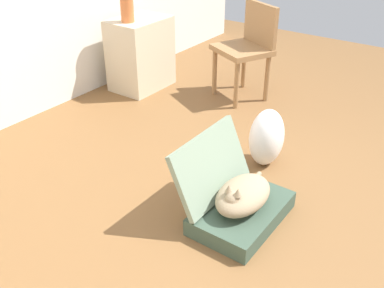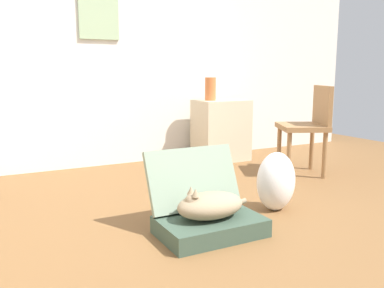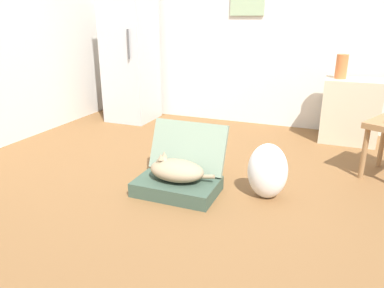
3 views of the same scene
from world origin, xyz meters
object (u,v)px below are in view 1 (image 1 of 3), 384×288
suitcase_base (242,213)px  cat (242,195)px  plastic_bag_white (267,138)px  chair (248,46)px  side_table (141,54)px  vase_tall (127,8)px

suitcase_base → cat: bearing=176.6°
plastic_bag_white → chair: (1.00, 0.74, 0.29)m
suitcase_base → side_table: side_table is taller
plastic_bag_white → chair: bearing=36.6°
plastic_bag_white → vase_tall: vase_tall is taller
side_table → vase_tall: 0.50m
plastic_bag_white → side_table: 1.82m
suitcase_base → side_table: bearing=56.8°
chair → plastic_bag_white: bearing=-27.8°
cat → side_table: size_ratio=0.74×
vase_tall → suitcase_base: bearing=-120.0°
plastic_bag_white → side_table: size_ratio=0.63×
suitcase_base → vase_tall: vase_tall is taller
suitcase_base → chair: bearing=29.2°
vase_tall → chair: size_ratio=0.29×
plastic_bag_white → suitcase_base: bearing=-164.0°
plastic_bag_white → chair: size_ratio=0.49×
vase_tall → chair: bearing=-60.0°
suitcase_base → chair: (1.67, 0.93, 0.45)m
cat → side_table: bearing=56.7°
suitcase_base → plastic_bag_white: bearing=16.0°
vase_tall → chair: (0.56, -0.98, -0.32)m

